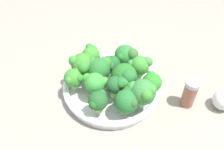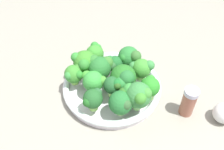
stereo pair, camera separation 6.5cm
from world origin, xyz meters
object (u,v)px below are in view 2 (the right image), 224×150
Objects in this scene: broccoli_floret_13 at (121,102)px; pepper_shaker at (189,102)px; broccoli_floret_3 at (100,67)px; broccoli_floret_5 at (141,68)px; bowl at (112,87)px; broccoli_floret_4 at (123,78)px; broccoli_floret_11 at (74,74)px; broccoli_floret_8 at (114,85)px; broccoli_floret_0 at (115,64)px; broccoli_floret_2 at (138,95)px; broccoli_floret_9 at (129,57)px; broccoli_floret_10 at (93,99)px; broccoli_floret_1 at (95,53)px; garlic_bulb at (224,113)px; broccoli_floret_12 at (150,86)px; broccoli_floret_6 at (94,80)px; broccoli_floret_7 at (84,62)px.

broccoli_floret_13 is 0.78× the size of pepper_shaker.
broccoli_floret_3 is 1.05× the size of broccoli_floret_5.
pepper_shaker is (19.20, -5.55, 2.68)cm from bowl.
broccoli_floret_3 is 7.40cm from broccoli_floret_4.
broccoli_floret_13 is at bearing -33.00° from broccoli_floret_11.
broccoli_floret_8 reaches higher than broccoli_floret_5.
pepper_shaker is at bearing -12.00° from broccoli_floret_4.
broccoli_floret_2 is at bearing -61.54° from broccoli_floret_0.
broccoli_floret_9 is 1.12× the size of broccoli_floret_10.
broccoli_floret_1 is 1.18× the size of garlic_bulb.
broccoli_floret_11 is 19.41cm from broccoli_floret_12.
broccoli_floret_12 is at bearing 169.22° from pepper_shaker.
broccoli_floret_12 reaches higher than broccoli_floret_5.
broccoli_floret_5 is 0.80× the size of pepper_shaker.
broccoli_floret_6 is 5.54cm from broccoli_floret_8.
broccoli_floret_4 is (6.40, -3.72, 0.10)cm from broccoli_floret_3.
broccoli_floret_6 is at bearing -18.90° from broccoli_floret_11.
pepper_shaker is at bearing -3.19° from broccoli_floret_8.
broccoli_floret_2 is at bearing -178.21° from garlic_bulb.
broccoli_floret_5 is 15.08cm from broccoli_floret_7.
broccoli_floret_1 is at bearing 126.11° from bowl.
broccoli_floret_5 is 12.73cm from broccoli_floret_13.
broccoli_floret_6 is at bearing -148.49° from bowl.
broccoli_floret_8 is at bearing 152.41° from broccoli_floret_2.
broccoli_floret_9 reaches higher than broccoli_floret_12.
broccoli_floret_8 is 18.64cm from pepper_shaker.
broccoli_floret_3 is 13.96cm from broccoli_floret_12.
broccoli_floret_7 reaches higher than broccoli_floret_0.
broccoli_floret_8 is (8.35, -7.08, -0.40)cm from broccoli_floret_7.
broccoli_floret_12 is (17.07, -6.27, -0.79)cm from broccoli_floret_7.
garlic_bulb is at bearing -11.04° from broccoli_floret_4.
broccoli_floret_0 is 8.73cm from broccoli_floret_8.
broccoli_floret_3 is at bearing 124.33° from broccoli_floret_8.
broccoli_floret_0 is 0.89× the size of broccoli_floret_10.
broccoli_floret_2 is 4.11cm from broccoli_floret_13.
bowl is 3.37× the size of broccoli_floret_4.
broccoli_floret_5 is 0.89× the size of broccoli_floret_7.
broccoli_floret_9 is (8.46, 9.21, 0.27)cm from broccoli_floret_6.
broccoli_floret_4 and broccoli_floret_7 have the same top height.
broccoli_floret_1 is at bearing 117.08° from broccoli_floret_13.
broccoli_floret_0 is 0.71× the size of broccoli_floret_7.
broccoli_floret_5 is at bearing -10.52° from broccoli_floret_0.
broccoli_floret_8 and broccoli_floret_13 have the same top height.
broccoli_floret_2 reaches higher than broccoli_floret_7.
broccoli_floret_0 is at bearing 139.55° from broccoli_floret_12.
broccoli_floret_6 is 1.30× the size of garlic_bulb.
broccoli_floret_2 is 4.94cm from broccoli_floret_12.
broccoli_floret_9 is at bearing 117.97° from broccoli_floret_12.
broccoli_floret_13 is (3.02, -9.11, 5.20)cm from bowl.
broccoli_floret_10 is at bearing -83.41° from broccoli_floret_6.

